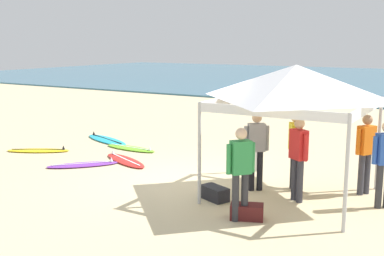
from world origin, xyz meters
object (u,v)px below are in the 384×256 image
object	(u,v)px
surfboard_red	(125,160)
person_yellow	(295,146)
person_green	(241,168)
canopy_tent	(296,83)
person_grey	(256,146)
surfboard_yellow	(39,150)
person_orange	(366,149)
surfboard_purple	(83,165)
gear_bag_near_tent	(247,212)
gear_bag_by_pole	(215,193)
surfboard_cyan	(107,140)
person_red	(298,154)
surfboard_lime	(131,148)

from	to	relation	value
surfboard_red	person_yellow	world-z (taller)	person_yellow
surfboard_red	person_green	bearing A→B (deg)	-27.27
canopy_tent	person_yellow	world-z (taller)	canopy_tent
canopy_tent	person_grey	world-z (taller)	canopy_tent
surfboard_yellow	person_orange	xyz separation A→B (m)	(9.10, 0.78, 0.95)
surfboard_purple	gear_bag_near_tent	size ratio (longest dim) A/B	2.81
gear_bag_near_tent	gear_bag_by_pole	world-z (taller)	same
gear_bag_near_tent	surfboard_red	bearing A→B (deg)	154.41
person_orange	surfboard_cyan	bearing A→B (deg)	170.19
surfboard_cyan	person_orange	bearing A→B (deg)	-9.81
surfboard_red	person_red	xyz separation A→B (m)	(5.07, -0.76, 0.95)
surfboard_purple	gear_bag_near_tent	xyz separation A→B (m)	(5.28, -1.28, 0.10)
surfboard_cyan	gear_bag_near_tent	distance (m)	8.02
person_orange	gear_bag_near_tent	distance (m)	3.14
person_red	gear_bag_near_tent	world-z (taller)	person_red
person_green	person_grey	bearing A→B (deg)	105.03
person_yellow	surfboard_lime	bearing A→B (deg)	166.55
surfboard_yellow	person_yellow	bearing A→B (deg)	2.35
person_orange	gear_bag_near_tent	world-z (taller)	person_orange
surfboard_purple	person_yellow	xyz separation A→B (m)	(5.41, 0.87, 0.95)
surfboard_yellow	person_yellow	size ratio (longest dim) A/B	1.07
canopy_tent	person_yellow	distance (m)	1.47
surfboard_lime	person_orange	size ratio (longest dim) A/B	1.08
gear_bag_near_tent	person_orange	bearing A→B (deg)	60.10
canopy_tent	gear_bag_near_tent	world-z (taller)	canopy_tent
person_yellow	gear_bag_by_pole	xyz separation A→B (m)	(-1.15, -1.51, -0.85)
canopy_tent	gear_bag_by_pole	bearing A→B (deg)	-140.11
person_orange	person_green	size ratio (longest dim) A/B	1.00
surfboard_yellow	person_green	size ratio (longest dim) A/B	1.07
person_orange	person_yellow	xyz separation A→B (m)	(-1.38, -0.47, 0.00)
person_orange	gear_bag_near_tent	xyz separation A→B (m)	(-1.51, -2.62, -0.85)
person_yellow	gear_bag_near_tent	size ratio (longest dim) A/B	2.85
person_red	person_yellow	bearing A→B (deg)	114.22
surfboard_red	person_green	world-z (taller)	person_green
canopy_tent	surfboard_purple	world-z (taller)	canopy_tent
surfboard_lime	person_green	xyz separation A→B (m)	(5.35, -3.61, 0.95)
person_grey	person_green	size ratio (longest dim) A/B	1.00
surfboard_yellow	surfboard_lime	distance (m)	2.71
gear_bag_by_pole	person_orange	bearing A→B (deg)	37.91
canopy_tent	person_orange	size ratio (longest dim) A/B	1.74
surfboard_purple	surfboard_yellow	world-z (taller)	same
surfboard_cyan	person_grey	distance (m)	6.84
canopy_tent	person_orange	xyz separation A→B (m)	(1.26, 0.91, -1.40)
person_orange	canopy_tent	bearing A→B (deg)	-144.20
person_grey	person_yellow	bearing A→B (deg)	34.31
surfboard_cyan	gear_bag_near_tent	bearing A→B (deg)	-30.57
gear_bag_near_tent	surfboard_lime	bearing A→B (deg)	147.29
surfboard_red	person_yellow	distance (m)	4.84
canopy_tent	surfboard_purple	distance (m)	6.02
person_grey	gear_bag_near_tent	xyz separation A→B (m)	(0.57, -1.68, -0.85)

